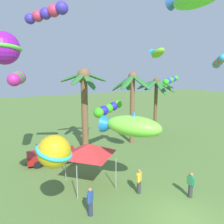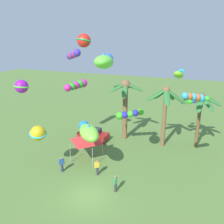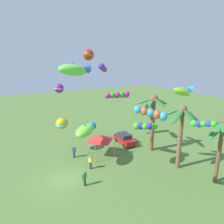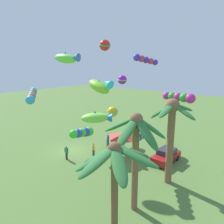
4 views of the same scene
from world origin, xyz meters
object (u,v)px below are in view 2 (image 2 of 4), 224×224
object	(u,v)px
kite_tube_2	(74,54)
kite_fish_7	(88,132)
kite_ball_8	(84,40)
palm_tree_1	(125,97)
kite_ball_4	(38,133)
kite_fish_10	(104,61)
palm_tree_0	(165,102)
spectator_1	(62,164)
kite_tube_1	(197,100)
kite_tube_3	(194,97)
spectator_2	(97,167)
kite_fish_0	(179,74)
spectator_0	(115,183)
parked_car_0	(93,134)
palm_tree_2	(201,104)
festival_tent	(86,138)
kite_tube_5	(129,114)
kite_ball_9	(22,86)
kite_tube_6	(77,85)

from	to	relation	value
kite_tube_2	kite_fish_7	world-z (taller)	kite_tube_2
kite_ball_8	palm_tree_1	bearing A→B (deg)	82.36
kite_ball_4	kite_fish_10	bearing A→B (deg)	-4.29
palm_tree_0	spectator_1	distance (m)	13.46
kite_tube_1	kite_tube_3	world-z (taller)	kite_tube_3
spectator_2	kite_fish_0	bearing A→B (deg)	47.13
kite_tube_3	kite_tube_1	bearing A→B (deg)	87.59
spectator_0	spectator_2	distance (m)	3.10
spectator_2	kite_fish_7	world-z (taller)	kite_fish_7
parked_car_0	kite_tube_1	xyz separation A→B (m)	(12.17, -0.19, 5.80)
spectator_0	kite_tube_1	xyz separation A→B (m)	(5.78, 8.89, 5.74)
palm_tree_1	kite_ball_8	xyz separation A→B (m)	(-1.13, -8.44, 6.98)
palm_tree_2	kite_tube_1	world-z (taller)	kite_tube_1
palm_tree_2	spectator_0	world-z (taller)	palm_tree_2
kite_tube_2	kite_fish_10	bearing A→B (deg)	-45.04
palm_tree_1	spectator_2	xyz separation A→B (m)	(0.20, -9.16, -4.73)
kite_ball_4	kite_fish_0	bearing A→B (deg)	35.03
kite_fish_0	palm_tree_0	bearing A→B (deg)	125.46
parked_car_0	festival_tent	size ratio (longest dim) A/B	1.40
kite_tube_3	kite_fish_10	distance (m)	7.79
spectator_2	festival_tent	xyz separation A→B (m)	(-2.33, 2.44, 1.65)
palm_tree_0	spectator_2	bearing A→B (deg)	-118.97
spectator_1	spectator_2	bearing A→B (deg)	11.24
palm_tree_2	kite_fish_7	distance (m)	13.74
festival_tent	kite_fish_7	bearing A→B (deg)	-58.40
kite_tube_5	kite_ball_8	xyz separation A→B (m)	(-2.38, -6.00, 8.29)
spectator_0	kite_fish_7	size ratio (longest dim) A/B	0.44
kite_tube_1	kite_tube_5	xyz separation A→B (m)	(-7.26, -0.38, -2.31)
spectator_0	kite_ball_4	xyz separation A→B (m)	(-7.93, 0.35, 3.34)
palm_tree_0	kite_ball_9	xyz separation A→B (m)	(-11.87, -9.76, 2.83)
spectator_0	kite_ball_8	world-z (taller)	kite_ball_8
kite_fish_7	spectator_1	bearing A→B (deg)	-167.73
kite_tube_6	kite_fish_10	bearing A→B (deg)	-50.81
palm_tree_0	palm_tree_2	bearing A→B (deg)	16.32
kite_ball_4	parked_car_0	bearing A→B (deg)	79.99
kite_ball_4	festival_tent	bearing A→B (deg)	51.59
kite_tube_3	kite_ball_4	size ratio (longest dim) A/B	0.90
spectator_1	kite_fish_7	xyz separation A→B (m)	(2.75, 0.60, 3.66)
parked_car_0	kite_tube_3	size ratio (longest dim) A/B	1.99
spectator_1	festival_tent	distance (m)	3.74
kite_ball_4	kite_tube_1	bearing A→B (deg)	31.91
kite_ball_9	kite_fish_10	size ratio (longest dim) A/B	0.59
kite_tube_3	kite_fish_10	bearing A→B (deg)	-152.21
palm_tree_2	spectator_1	size ratio (longest dim) A/B	4.22
kite_ball_4	kite_fish_7	bearing A→B (deg)	16.09
kite_tube_2	kite_fish_10	xyz separation A→B (m)	(5.95, -5.96, 0.13)
kite_tube_2	kite_tube_6	size ratio (longest dim) A/B	0.61
palm_tree_2	kite_tube_5	size ratio (longest dim) A/B	2.16
parked_car_0	kite_ball_4	size ratio (longest dim) A/B	1.79
kite_fish_10	kite_fish_0	bearing A→B (deg)	62.34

